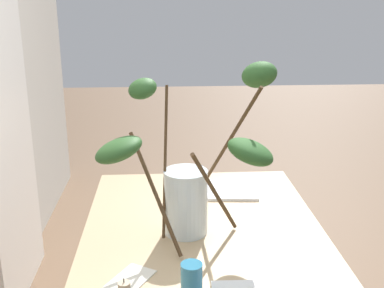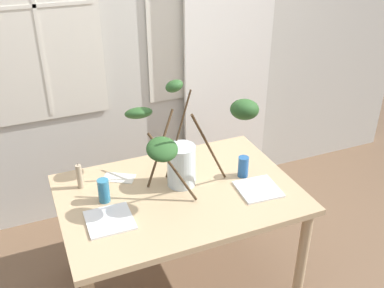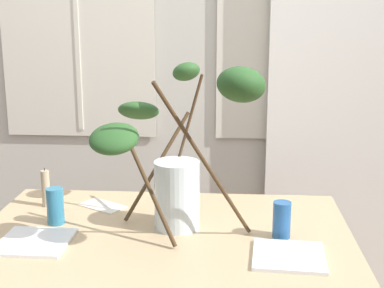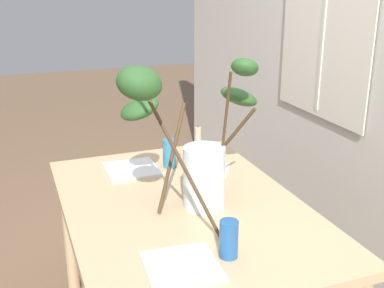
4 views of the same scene
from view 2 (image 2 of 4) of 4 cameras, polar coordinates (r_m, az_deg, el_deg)
name	(u,v)px [view 2 (image 2 of 4)]	position (r m, az deg, el deg)	size (l,w,h in m)	color
ground	(180,282)	(3.04, -1.50, -17.30)	(14.00, 14.00, 0.00)	brown
back_wall_with_windows	(122,30)	(3.24, -9.00, 14.25)	(5.08, 0.14, 2.78)	beige
curtain_sheer_side	(229,49)	(3.44, 4.76, 12.07)	(0.72, 0.03, 2.42)	white
dining_table	(179,204)	(2.62, -1.68, -7.64)	(1.35, 0.94, 0.72)	tan
vase_with_branches	(182,148)	(2.47, -1.35, -0.56)	(0.62, 0.76, 0.65)	silver
drinking_glass_blue_left	(104,191)	(2.51, -11.25, -5.89)	(0.06, 0.06, 0.14)	teal
drinking_glass_blue_right	(243,167)	(2.69, 6.59, -2.90)	(0.06, 0.06, 0.13)	#235693
plate_square_left	(110,220)	(2.39, -10.53, -9.57)	(0.24, 0.24, 0.01)	white
plate_square_right	(258,189)	(2.61, 8.49, -5.74)	(0.23, 0.23, 0.01)	white
napkin_folded	(119,178)	(2.72, -9.35, -4.30)	(0.19, 0.10, 0.00)	silver
pillar_candle	(80,177)	(2.65, -14.22, -4.07)	(0.03, 0.03, 0.16)	tan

